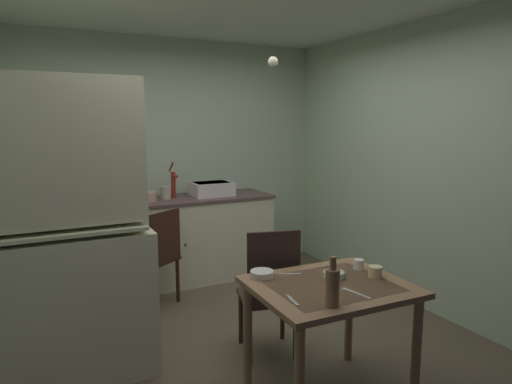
% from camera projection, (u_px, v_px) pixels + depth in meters
% --- Properties ---
extents(ground_plane, '(4.89, 4.89, 0.00)m').
position_uv_depth(ground_plane, '(248.00, 344.00, 3.52)').
color(ground_plane, brown).
extents(wall_back, '(3.62, 0.10, 2.63)m').
position_uv_depth(wall_back, '(171.00, 159.00, 5.08)').
color(wall_back, '#B6CAAF').
rests_on(wall_back, ground).
extents(wall_right, '(0.10, 3.99, 2.63)m').
position_uv_depth(wall_right, '(425.00, 167.00, 4.13)').
color(wall_right, '#B5CBAC').
rests_on(wall_right, ground).
extents(hutch_cabinet, '(1.02, 0.59, 2.01)m').
position_uv_depth(hutch_cabinet, '(70.00, 242.00, 2.97)').
color(hutch_cabinet, beige).
rests_on(hutch_cabinet, ground).
extents(counter_cabinet, '(1.63, 0.64, 0.92)m').
position_uv_depth(counter_cabinet, '(198.00, 238.00, 4.96)').
color(counter_cabinet, beige).
rests_on(counter_cabinet, ground).
extents(sink_basin, '(0.44, 0.34, 0.15)m').
position_uv_depth(sink_basin, '(212.00, 189.00, 4.95)').
color(sink_basin, white).
rests_on(sink_basin, counter_cabinet).
extents(hand_pump, '(0.05, 0.27, 0.39)m').
position_uv_depth(hand_pump, '(173.00, 182.00, 4.79)').
color(hand_pump, maroon).
rests_on(hand_pump, counter_cabinet).
extents(mixing_bowl_counter, '(0.21, 0.21, 0.10)m').
position_uv_depth(mixing_bowl_counter, '(146.00, 197.00, 4.58)').
color(mixing_bowl_counter, tan).
rests_on(mixing_bowl_counter, counter_cabinet).
extents(stoneware_crock, '(0.11, 0.11, 0.14)m').
position_uv_depth(stoneware_crock, '(166.00, 193.00, 4.74)').
color(stoneware_crock, '#C1B59F').
rests_on(stoneware_crock, counter_cabinet).
extents(dining_table, '(0.95, 0.80, 0.75)m').
position_uv_depth(dining_table, '(329.00, 302.00, 2.74)').
color(dining_table, '#986F4D').
rests_on(dining_table, ground).
extents(chair_far_side, '(0.49, 0.49, 0.98)m').
position_uv_depth(chair_far_side, '(270.00, 291.00, 3.27)').
color(chair_far_side, '#33211A').
rests_on(chair_far_side, ground).
extents(chair_by_counter, '(0.55, 0.55, 0.92)m').
position_uv_depth(chair_by_counter, '(157.00, 255.00, 4.19)').
color(chair_by_counter, '#341A16').
rests_on(chair_by_counter, ground).
extents(serving_bowl_wide, '(0.13, 0.13, 0.04)m').
position_uv_depth(serving_bowl_wide, '(334.00, 274.00, 2.85)').
color(serving_bowl_wide, '#ADD1C1').
rests_on(serving_bowl_wide, dining_table).
extents(soup_bowl_small, '(0.15, 0.15, 0.04)m').
position_uv_depth(soup_bowl_small, '(262.00, 274.00, 2.85)').
color(soup_bowl_small, white).
rests_on(soup_bowl_small, dining_table).
extents(mug_tall, '(0.09, 0.09, 0.07)m').
position_uv_depth(mug_tall, '(375.00, 272.00, 2.84)').
color(mug_tall, beige).
rests_on(mug_tall, dining_table).
extents(teacup_cream, '(0.07, 0.07, 0.07)m').
position_uv_depth(teacup_cream, '(359.00, 264.00, 3.00)').
color(teacup_cream, white).
rests_on(teacup_cream, dining_table).
extents(glass_bottle, '(0.08, 0.08, 0.27)m').
position_uv_depth(glass_bottle, '(332.00, 286.00, 2.39)').
color(glass_bottle, olive).
rests_on(glass_bottle, dining_table).
extents(table_knife, '(0.06, 0.21, 0.00)m').
position_uv_depth(table_knife, '(357.00, 293.00, 2.57)').
color(table_knife, silver).
rests_on(table_knife, dining_table).
extents(teaspoon_near_bowl, '(0.04, 0.16, 0.00)m').
position_uv_depth(teaspoon_near_bowl, '(292.00, 300.00, 2.47)').
color(teaspoon_near_bowl, beige).
rests_on(teaspoon_near_bowl, dining_table).
extents(teaspoon_by_cup, '(0.13, 0.07, 0.00)m').
position_uv_depth(teaspoon_by_cup, '(290.00, 274.00, 2.90)').
color(teaspoon_by_cup, beige).
rests_on(teaspoon_by_cup, dining_table).
extents(pendant_bulb, '(0.08, 0.08, 0.08)m').
position_uv_depth(pendant_bulb, '(273.00, 62.00, 3.43)').
color(pendant_bulb, '#F9EFCC').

